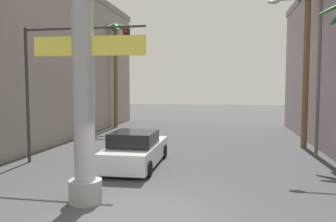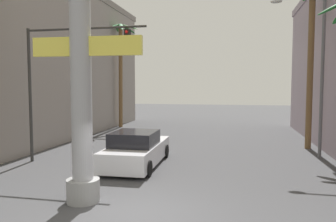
{
  "view_description": "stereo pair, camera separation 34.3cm",
  "coord_description": "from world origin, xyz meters",
  "px_view_note": "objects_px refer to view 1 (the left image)",
  "views": [
    {
      "loc": [
        2.34,
        -8.37,
        3.49
      ],
      "look_at": [
        0.0,
        4.38,
        2.53
      ],
      "focal_mm": 35.0,
      "sensor_mm": 36.0,
      "label": 1
    },
    {
      "loc": [
        2.68,
        -8.3,
        3.49
      ],
      "look_at": [
        0.0,
        4.38,
        2.53
      ],
      "focal_mm": 35.0,
      "sensor_mm": 36.0,
      "label": 2
    }
  ],
  "objects_px": {
    "traffic_light_mast": "(61,67)",
    "palm_tree_mid_right": "(307,48)",
    "street_lamp": "(311,61)",
    "neon_sign_pole": "(83,33)",
    "palm_tree_far_left": "(115,61)",
    "car_lead": "(136,150)"
  },
  "relations": [
    {
      "from": "traffic_light_mast",
      "to": "palm_tree_mid_right",
      "type": "bearing_deg",
      "value": 27.59
    },
    {
      "from": "street_lamp",
      "to": "palm_tree_mid_right",
      "type": "bearing_deg",
      "value": 82.76
    },
    {
      "from": "neon_sign_pole",
      "to": "palm_tree_mid_right",
      "type": "height_order",
      "value": "neon_sign_pole"
    },
    {
      "from": "palm_tree_mid_right",
      "to": "palm_tree_far_left",
      "type": "xyz_separation_m",
      "value": [
        -13.81,
        7.28,
        0.0
      ]
    },
    {
      "from": "traffic_light_mast",
      "to": "palm_tree_far_left",
      "type": "xyz_separation_m",
      "value": [
        -2.2,
        13.35,
        1.33
      ]
    },
    {
      "from": "traffic_light_mast",
      "to": "car_lead",
      "type": "distance_m",
      "value": 4.95
    },
    {
      "from": "neon_sign_pole",
      "to": "palm_tree_far_left",
      "type": "distance_m",
      "value": 18.64
    },
    {
      "from": "street_lamp",
      "to": "palm_tree_mid_right",
      "type": "height_order",
      "value": "palm_tree_mid_right"
    },
    {
      "from": "street_lamp",
      "to": "neon_sign_pole",
      "type": "bearing_deg",
      "value": -135.28
    },
    {
      "from": "neon_sign_pole",
      "to": "palm_tree_mid_right",
      "type": "bearing_deg",
      "value": 51.23
    },
    {
      "from": "street_lamp",
      "to": "palm_tree_far_left",
      "type": "distance_m",
      "value": 16.69
    },
    {
      "from": "neon_sign_pole",
      "to": "car_lead",
      "type": "height_order",
      "value": "neon_sign_pole"
    },
    {
      "from": "palm_tree_mid_right",
      "to": "street_lamp",
      "type": "bearing_deg",
      "value": -97.24
    },
    {
      "from": "neon_sign_pole",
      "to": "car_lead",
      "type": "relative_size",
      "value": 1.94
    },
    {
      "from": "neon_sign_pole",
      "to": "palm_tree_mid_right",
      "type": "xyz_separation_m",
      "value": [
        8.49,
        10.57,
        0.62
      ]
    },
    {
      "from": "street_lamp",
      "to": "traffic_light_mast",
      "type": "distance_m",
      "value": 11.86
    },
    {
      "from": "traffic_light_mast",
      "to": "car_lead",
      "type": "relative_size",
      "value": 1.22
    },
    {
      "from": "street_lamp",
      "to": "palm_tree_far_left",
      "type": "height_order",
      "value": "palm_tree_far_left"
    },
    {
      "from": "neon_sign_pole",
      "to": "car_lead",
      "type": "bearing_deg",
      "value": 87.44
    },
    {
      "from": "traffic_light_mast",
      "to": "car_lead",
      "type": "xyz_separation_m",
      "value": [
        3.34,
        0.22,
        -3.65
      ]
    },
    {
      "from": "neon_sign_pole",
      "to": "street_lamp",
      "type": "xyz_separation_m",
      "value": [
        8.17,
        8.09,
        -0.32
      ]
    },
    {
      "from": "street_lamp",
      "to": "palm_tree_mid_right",
      "type": "xyz_separation_m",
      "value": [
        0.31,
        2.47,
        0.94
      ]
    }
  ]
}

